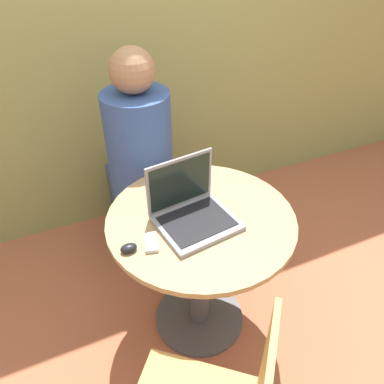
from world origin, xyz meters
name	(u,v)px	position (x,y,z in m)	size (l,w,h in m)	color
ground_plane	(199,317)	(0.00, 0.00, 0.00)	(12.00, 12.00, 0.00)	#B26042
back_wall	(118,11)	(0.00, 1.05, 1.30)	(7.00, 0.05, 2.60)	#939956
round_table	(200,251)	(0.00, 0.00, 0.50)	(0.79, 0.79, 0.70)	#4C4C51
laptop	(191,210)	(-0.04, 0.00, 0.75)	(0.33, 0.30, 0.25)	gray
cell_phone	(151,242)	(-0.24, -0.07, 0.71)	(0.07, 0.11, 0.02)	silver
computer_mouse	(129,248)	(-0.33, -0.07, 0.72)	(0.06, 0.04, 0.03)	black
person_seated	(140,175)	(-0.07, 0.65, 0.52)	(0.35, 0.54, 1.25)	#3D4766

